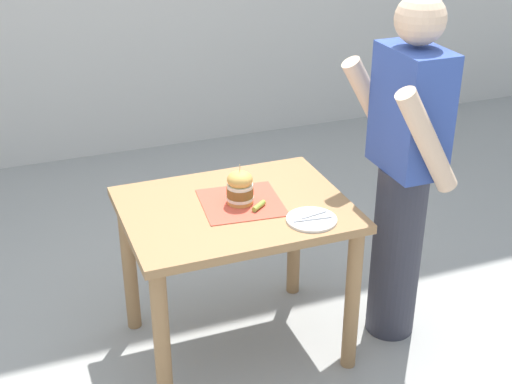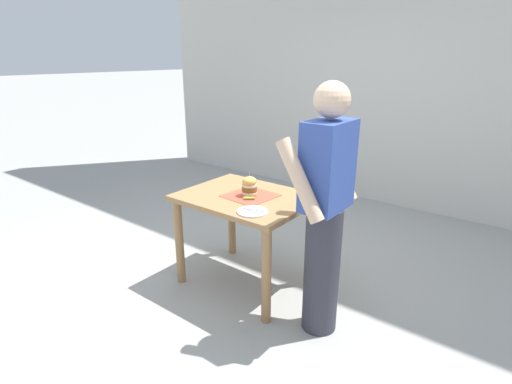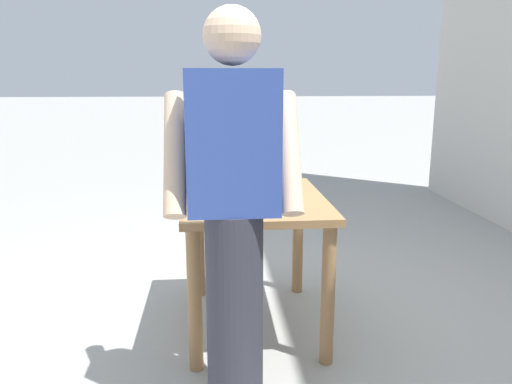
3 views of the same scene
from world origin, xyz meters
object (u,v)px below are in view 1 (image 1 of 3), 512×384
Objects in this scene: sandwich at (240,187)px; diner_across_table at (404,171)px; patio_table at (236,233)px; pickle_spear at (259,206)px; side_plate_with_forks at (312,219)px.

sandwich is 0.11× the size of diner_across_table.
sandwich is (-0.01, 0.03, 0.22)m from patio_table.
pickle_spear is (0.08, 0.06, -0.06)m from sandwich.
sandwich is at bearing 111.45° from patio_table.
sandwich is at bearing -102.17° from diner_across_table.
pickle_spear reaches higher than side_plate_with_forks.
diner_across_table is at bearing 83.40° from pickle_spear.
diner_across_table reaches higher than side_plate_with_forks.
diner_across_table reaches higher than sandwich.
sandwich is 0.36m from side_plate_with_forks.
sandwich is 0.76m from diner_across_table.
diner_across_table reaches higher than patio_table.
pickle_spear is at bearing 51.04° from patio_table.
diner_across_table reaches higher than pickle_spear.
side_plate_with_forks is at bearing 44.01° from pickle_spear.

